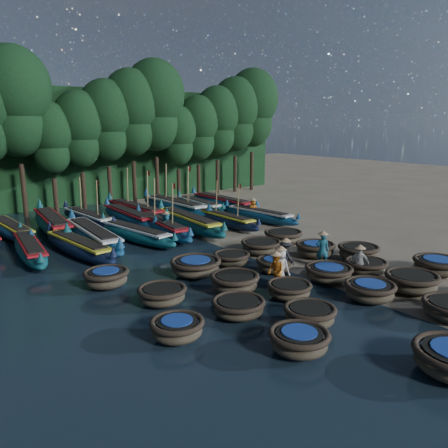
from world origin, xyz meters
TOP-DOWN VIEW (x-y plane):
  - ground at (0.00, 0.00)m, footprint 120.00×120.00m
  - foliage_wall at (0.00, 23.50)m, footprint 40.00×3.00m
  - coracle_5 at (-5.38, -6.91)m, footprint 2.37×2.37m
  - coracle_6 at (-3.68, -5.85)m, footprint 2.29×2.29m
  - coracle_7 at (-0.01, -5.80)m, footprint 2.53×2.53m
  - coracle_8 at (2.18, -6.35)m, footprint 2.26×2.26m
  - coracle_9 at (5.27, -5.90)m, footprint 2.72×2.72m
  - coracle_10 at (-7.94, -3.84)m, footprint 2.04×2.04m
  - coracle_11 at (-5.18, -3.69)m, footprint 2.02×2.02m
  - coracle_12 at (-2.41, -3.62)m, footprint 1.94×1.94m
  - coracle_13 at (0.45, -3.34)m, footprint 2.59×2.59m
  - coracle_14 at (2.65, -3.78)m, footprint 2.33×2.33m
  - coracle_15 at (-6.85, -0.96)m, footprint 2.38×2.38m
  - coracle_16 at (-3.79, -1.76)m, footprint 2.19×2.19m
  - coracle_17 at (-0.64, -0.91)m, footprint 1.81×1.81m
  - coracle_18 at (2.87, -0.45)m, footprint 2.14×2.14m
  - coracle_19 at (4.19, -2.26)m, footprint 2.22×2.22m
  - coracle_20 at (-7.87, 2.14)m, footprint 1.99×1.99m
  - coracle_21 at (-3.93, 1.00)m, footprint 2.71×2.71m
  - coracle_22 at (-1.71, 1.05)m, footprint 2.13×2.13m
  - coracle_23 at (0.93, 1.75)m, footprint 2.56×2.56m
  - coracle_24 at (3.23, 2.33)m, footprint 2.73×2.73m
  - long_boat_1 at (-9.37, 8.72)m, footprint 2.09×7.46m
  - long_boat_2 at (-7.19, 7.48)m, footprint 2.15×7.71m
  - long_boat_3 at (-5.81, 8.92)m, footprint 2.10×9.08m
  - long_boat_4 at (-3.41, 8.22)m, footprint 2.49×7.54m
  - long_boat_5 at (-1.37, 8.70)m, footprint 2.24×8.31m
  - long_boat_6 at (0.67, 8.60)m, footprint 2.15×8.91m
  - long_boat_7 at (3.36, 8.16)m, footprint 1.32×7.35m
  - long_boat_8 at (6.28, 7.75)m, footprint 1.99×7.29m
  - long_boat_10 at (-9.17, 13.87)m, footprint 1.94×7.80m
  - long_boat_11 at (-6.70, 13.72)m, footprint 2.51×9.18m
  - long_boat_12 at (-4.11, 14.24)m, footprint 1.99×7.82m
  - long_boat_13 at (-1.69, 12.71)m, footprint 1.67×8.49m
  - long_boat_14 at (-0.39, 14.28)m, footprint 2.08×8.81m
  - long_boat_15 at (2.86, 13.98)m, footprint 2.07×9.16m
  - long_boat_16 at (5.07, 13.74)m, footprint 1.89×7.51m
  - long_boat_17 at (6.83, 12.95)m, footprint 1.68×8.84m
  - fisherman_0 at (-1.76, -2.43)m, footprint 0.77×0.98m
  - fisherman_1 at (1.76, -1.84)m, footprint 0.75×0.77m
  - fisherman_2 at (-2.24, -2.62)m, footprint 0.84×0.96m
  - fisherman_3 at (-0.30, -1.30)m, footprint 0.62×1.07m
  - fisherman_4 at (1.94, -3.87)m, footprint 0.75×0.95m
  - fisherman_5 at (-1.38, 8.07)m, footprint 1.44×1.28m
  - fisherman_6 at (6.36, 8.59)m, footprint 0.81×0.91m
  - tree_4 at (-6.80, 20.00)m, footprint 5.34×5.34m
  - tree_5 at (-4.50, 20.00)m, footprint 3.68×3.68m
  - tree_6 at (-2.20, 20.00)m, footprint 4.09×4.09m
  - tree_7 at (0.10, 20.00)m, footprint 4.51×4.51m
  - tree_8 at (2.40, 20.00)m, footprint 4.92×4.92m
  - tree_9 at (4.70, 20.00)m, footprint 5.34×5.34m
  - tree_10 at (7.00, 20.00)m, footprint 3.68×3.68m
  - tree_11 at (9.30, 20.00)m, footprint 4.09×4.09m
  - tree_12 at (11.60, 20.00)m, footprint 4.51×4.51m
  - tree_13 at (13.90, 20.00)m, footprint 4.92×4.92m
  - tree_14 at (16.20, 20.00)m, footprint 5.34×5.34m

SIDE VIEW (x-z plane):
  - ground at x=0.00m, z-range 0.00..0.00m
  - coracle_12 at x=-2.41m, z-range 0.05..0.71m
  - coracle_11 at x=-5.18m, z-range 0.05..0.72m
  - coracle_14 at x=2.65m, z-range 0.05..0.73m
  - coracle_17 at x=-0.64m, z-range 0.05..0.74m
  - coracle_22 at x=-1.71m, z-range 0.05..0.75m
  - coracle_13 at x=0.45m, z-range 0.06..0.77m
  - coracle_15 at x=-6.85m, z-range 0.05..0.78m
  - coracle_10 at x=-7.94m, z-range 0.06..0.79m
  - coracle_23 at x=0.93m, z-range 0.05..0.80m
  - coracle_6 at x=-3.68m, z-range 0.05..0.80m
  - coracle_5 at x=-5.38m, z-range 0.06..0.81m
  - coracle_7 at x=-0.01m, z-range 0.06..0.83m
  - coracle_18 at x=2.87m, z-range 0.06..0.83m
  - coracle_19 at x=4.19m, z-range 0.06..0.86m
  - coracle_20 at x=-7.87m, z-range 0.06..0.86m
  - coracle_9 at x=5.27m, z-range 0.06..0.86m
  - coracle_21 at x=-3.93m, z-range 0.06..0.87m
  - coracle_16 at x=-3.79m, z-range 0.06..0.89m
  - coracle_8 at x=2.18m, z-range 0.06..0.90m
  - coracle_24 at x=3.23m, z-range 0.06..0.90m
  - long_boat_8 at x=6.28m, z-range -0.15..1.14m
  - long_boat_7 at x=3.36m, z-range -1.07..2.06m
  - long_boat_1 at x=-9.37m, z-range -0.16..1.16m
  - long_boat_16 at x=5.07m, z-range -0.16..1.17m
  - long_boat_4 at x=-3.41m, z-range -0.16..1.18m
  - long_boat_2 at x=-7.19m, z-range -0.16..1.20m
  - long_boat_10 at x=-9.17m, z-range -0.16..1.21m
  - long_boat_12 at x=-4.11m, z-range -1.14..2.20m
  - long_boat_5 at x=-1.37m, z-range -1.21..2.34m
  - long_boat_13 at x=-1.69m, z-range -0.18..1.32m
  - long_boat_17 at x=6.83m, z-range -0.19..1.37m
  - long_boat_14 at x=-0.39m, z-range -1.28..2.47m
  - long_boat_6 at x=0.67m, z-range -0.19..1.38m
  - long_boat_3 at x=-5.81m, z-range -0.19..1.41m
  - long_boat_15 at x=2.86m, z-range -1.33..2.57m
  - long_boat_11 at x=-6.70m, z-range -0.19..1.43m
  - fisherman_4 at x=1.94m, z-range -0.02..1.68m
  - fisherman_5 at x=-1.38m, z-range -0.06..1.72m
  - fisherman_6 at x=6.36m, z-range -0.03..1.72m
  - fisherman_3 at x=-0.30m, z-range -0.06..1.80m
  - fisherman_2 at x=-2.24m, z-range -0.05..1.82m
  - fisherman_0 at x=-1.76m, z-range -0.05..1.92m
  - fisherman_1 at x=1.76m, z-range -0.01..1.97m
  - foliage_wall at x=0.00m, z-range 0.00..10.00m
  - tree_5 at x=-4.50m, z-range 1.63..10.31m
  - tree_10 at x=7.00m, z-range 1.63..10.31m
  - tree_6 at x=-2.20m, z-range 1.82..11.47m
  - tree_11 at x=9.30m, z-range 1.82..11.47m
  - tree_7 at x=0.10m, z-range 2.01..12.64m
  - tree_12 at x=11.60m, z-range 2.01..12.64m
  - tree_8 at x=2.40m, z-range 2.19..13.80m
  - tree_13 at x=13.90m, z-range 2.19..13.80m
  - tree_4 at x=-6.80m, z-range 2.38..14.96m
  - tree_9 at x=4.70m, z-range 2.38..14.96m
  - tree_14 at x=16.20m, z-range 2.38..14.96m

